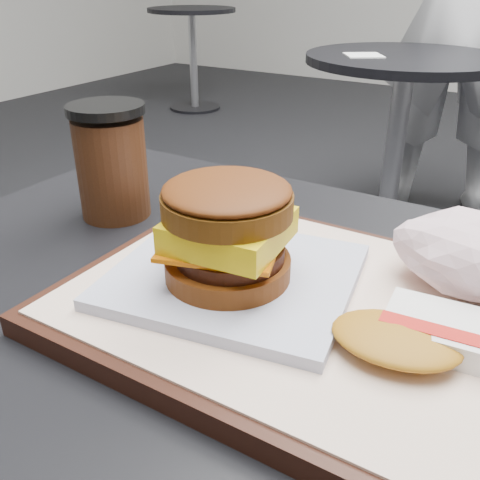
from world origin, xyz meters
name	(u,v)px	position (x,y,z in m)	size (l,w,h in m)	color
serving_tray	(309,309)	(0.03, 0.02, 0.78)	(0.38, 0.28, 0.02)	black
breakfast_sandwich	(230,242)	(-0.04, 0.01, 0.83)	(0.22, 0.20, 0.09)	silver
hash_brown	(427,336)	(0.12, 0.01, 0.80)	(0.12, 0.10, 0.02)	white
crumpled_wrapper	(479,255)	(0.13, 0.11, 0.82)	(0.13, 0.10, 0.06)	white
coffee_cup	(112,163)	(-0.24, 0.09, 0.83)	(0.08, 0.08, 0.12)	#3D1E0E
neighbor_table	(400,112)	(-0.35, 1.65, 0.55)	(0.70, 0.70, 0.75)	black
napkin	(364,55)	(-0.47, 1.54, 0.75)	(0.12, 0.12, 0.00)	white
patron	(466,4)	(-0.29, 2.22, 0.89)	(0.65, 0.42, 1.77)	silver
bg_table_mid	(192,34)	(-2.40, 3.20, 0.56)	(0.66, 0.66, 0.75)	black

